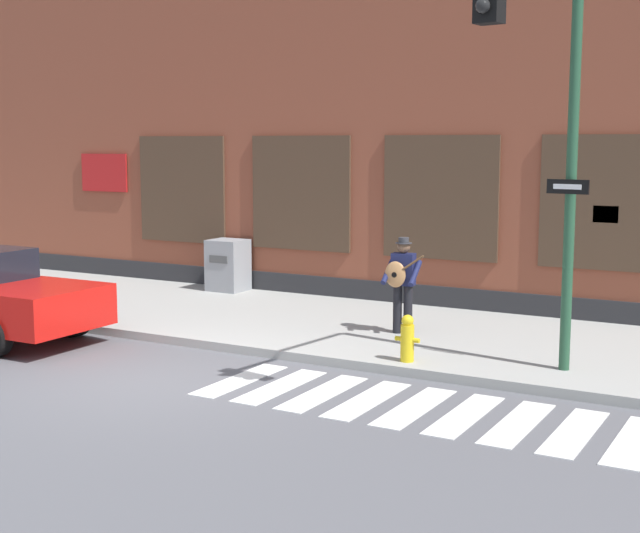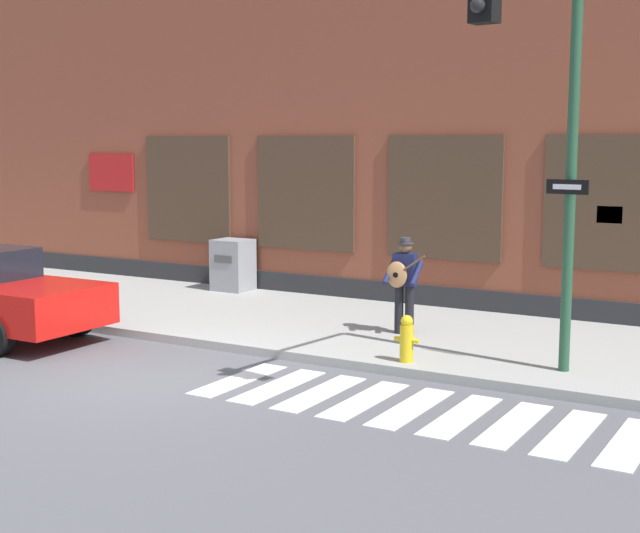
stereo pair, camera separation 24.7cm
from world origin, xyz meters
name	(u,v)px [view 2 (the right image)]	position (x,y,z in m)	size (l,w,h in m)	color
ground_plane	(158,380)	(0.00, 0.00, 0.00)	(160.00, 160.00, 0.00)	#56565B
sidewalk	(312,323)	(0.00, 4.26, 0.07)	(28.00, 4.76, 0.15)	#9E9E99
building_backdrop	(414,112)	(0.00, 8.63, 4.02)	(28.00, 4.06, 8.04)	brown
crosswalk	(411,408)	(3.66, 0.58, 0.01)	(5.78, 1.90, 0.01)	silver
busker	(403,279)	(1.96, 3.97, 1.07)	(0.73, 0.56, 1.63)	black
traffic_light	(540,101)	(4.82, 1.82, 3.86)	(0.81, 2.94, 5.40)	#234C33
utility_box	(233,265)	(-3.16, 6.19, 0.70)	(0.77, 0.71, 1.11)	gray
fire_hydrant	(407,339)	(2.83, 2.23, 0.49)	(0.38, 0.20, 0.70)	gold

